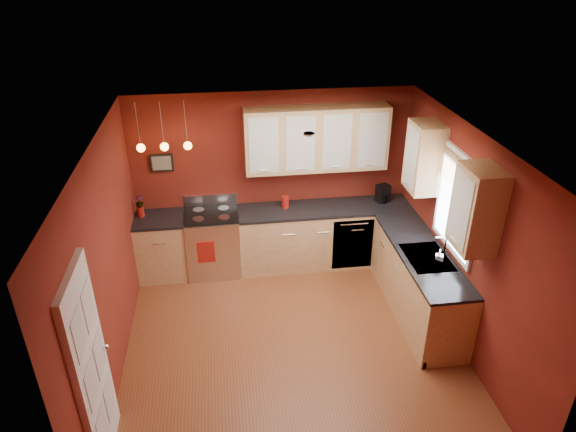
{
  "coord_description": "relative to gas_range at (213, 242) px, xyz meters",
  "views": [
    {
      "loc": [
        -0.72,
        -4.73,
        4.34
      ],
      "look_at": [
        0.07,
        1.0,
        1.26
      ],
      "focal_mm": 32.0,
      "sensor_mm": 36.0,
      "label": 1
    }
  ],
  "objects": [
    {
      "name": "upper_cabinets_back",
      "position": [
        1.52,
        0.12,
        1.47
      ],
      "size": [
        2.0,
        0.35,
        0.9
      ],
      "primitive_type": "cube",
      "color": "tan",
      "rests_on": "wall_back"
    },
    {
      "name": "red_canister",
      "position": [
        1.07,
        0.07,
        0.55
      ],
      "size": [
        0.12,
        0.12,
        0.18
      ],
      "color": "maroon",
      "rests_on": "counter_back_right"
    },
    {
      "name": "sink",
      "position": [
        2.62,
        -1.5,
        0.43
      ],
      "size": [
        0.5,
        0.7,
        0.33
      ],
      "color": "gray",
      "rests_on": "counter_right"
    },
    {
      "name": "wall_right",
      "position": [
        2.92,
        -1.8,
        0.82
      ],
      "size": [
        0.02,
        4.2,
        2.6
      ],
      "primitive_type": "cube",
      "color": "maroon",
      "rests_on": "floor"
    },
    {
      "name": "wall_back",
      "position": [
        0.92,
        0.3,
        0.82
      ],
      "size": [
        4.0,
        0.02,
        2.6
      ],
      "primitive_type": "cube",
      "color": "maroon",
      "rests_on": "floor"
    },
    {
      "name": "door_left_wall",
      "position": [
        -1.05,
        -3.0,
        0.54
      ],
      "size": [
        0.12,
        0.82,
        2.05
      ],
      "color": "white",
      "rests_on": "floor"
    },
    {
      "name": "soap_pump",
      "position": [
        2.69,
        -1.68,
        0.56
      ],
      "size": [
        0.12,
        0.12,
        0.2
      ],
      "primitive_type": "imported",
      "rotation": [
        0.0,
        0.0,
        -0.39
      ],
      "color": "white",
      "rests_on": "counter_right"
    },
    {
      "name": "wall_picture",
      "position": [
        -0.63,
        0.28,
        1.17
      ],
      "size": [
        0.32,
        0.03,
        0.26
      ],
      "primitive_type": "cube",
      "color": "black",
      "rests_on": "wall_back"
    },
    {
      "name": "dish_towel",
      "position": [
        -0.1,
        -0.33,
        0.04
      ],
      "size": [
        0.25,
        0.02,
        0.33
      ],
      "primitive_type": "cube",
      "color": "maroon",
      "rests_on": "gas_range"
    },
    {
      "name": "counter_back_right",
      "position": [
        1.65,
        -0.0,
        0.44
      ],
      "size": [
        2.54,
        0.62,
        0.04
      ],
      "primitive_type": "cube",
      "color": "black",
      "rests_on": "base_cabinets_back_right"
    },
    {
      "name": "coffee_maker",
      "position": [
        2.54,
        0.07,
        0.58
      ],
      "size": [
        0.22,
        0.22,
        0.26
      ],
      "rotation": [
        0.0,
        0.0,
        0.33
      ],
      "color": "black",
      "rests_on": "counter_back_right"
    },
    {
      "name": "base_cabinets_back_left",
      "position": [
        -0.73,
        -0.0,
        -0.03
      ],
      "size": [
        0.7,
        0.6,
        0.9
      ],
      "primitive_type": "cube",
      "color": "tan",
      "rests_on": "floor"
    },
    {
      "name": "floor",
      "position": [
        0.92,
        -1.8,
        -0.48
      ],
      "size": [
        4.2,
        4.2,
        0.0
      ],
      "primitive_type": "plane",
      "color": "brown",
      "rests_on": "ground"
    },
    {
      "name": "ceiling",
      "position": [
        0.92,
        -1.8,
        2.12
      ],
      "size": [
        4.0,
        4.2,
        0.02
      ],
      "primitive_type": "cube",
      "color": "white",
      "rests_on": "wall_back"
    },
    {
      "name": "wall_left",
      "position": [
        -1.08,
        -1.8,
        0.82
      ],
      "size": [
        0.02,
        4.2,
        2.6
      ],
      "primitive_type": "cube",
      "color": "maroon",
      "rests_on": "floor"
    },
    {
      "name": "gas_range",
      "position": [
        0.0,
        0.0,
        0.0
      ],
      "size": [
        0.76,
        0.64,
        1.11
      ],
      "color": "silver",
      "rests_on": "floor"
    },
    {
      "name": "upper_cabinets_right",
      "position": [
        2.75,
        -1.48,
        1.47
      ],
      "size": [
        0.35,
        1.95,
        0.9
      ],
      "primitive_type": "cube",
      "color": "tan",
      "rests_on": "wall_right"
    },
    {
      "name": "base_cabinets_back_right",
      "position": [
        1.65,
        -0.0,
        -0.03
      ],
      "size": [
        2.54,
        0.6,
        0.9
      ],
      "primitive_type": "cube",
      "color": "tan",
      "rests_on": "floor"
    },
    {
      "name": "dishwasher_front",
      "position": [
        2.02,
        -0.29,
        -0.03
      ],
      "size": [
        0.6,
        0.02,
        0.8
      ],
      "primitive_type": "cube",
      "color": "silver",
      "rests_on": "base_cabinets_back_right"
    },
    {
      "name": "base_cabinets_right",
      "position": [
        2.62,
        -1.35,
        -0.03
      ],
      "size": [
        0.6,
        2.1,
        0.9
      ],
      "primitive_type": "cube",
      "color": "tan",
      "rests_on": "floor"
    },
    {
      "name": "flowers",
      "position": [
        -0.98,
        0.08,
        0.68
      ],
      "size": [
        0.13,
        0.13,
        0.18
      ],
      "primitive_type": "imported",
      "rotation": [
        0.0,
        0.0,
        -0.32
      ],
      "color": "maroon",
      "rests_on": "red_vase"
    },
    {
      "name": "wall_front",
      "position": [
        0.92,
        -3.9,
        0.82
      ],
      "size": [
        4.0,
        0.02,
        2.6
      ],
      "primitive_type": "cube",
      "color": "maroon",
      "rests_on": "floor"
    },
    {
      "name": "counter_right",
      "position": [
        2.62,
        -1.35,
        0.44
      ],
      "size": [
        0.62,
        2.1,
        0.04
      ],
      "primitive_type": "cube",
      "color": "black",
      "rests_on": "base_cabinets_right"
    },
    {
      "name": "red_vase",
      "position": [
        -0.98,
        0.08,
        0.53
      ],
      "size": [
        0.09,
        0.09,
        0.15
      ],
      "primitive_type": "cylinder",
      "color": "maroon",
      "rests_on": "counter_back_left"
    },
    {
      "name": "window",
      "position": [
        2.89,
        -1.5,
        1.21
      ],
      "size": [
        0.06,
        1.02,
        1.22
      ],
      "color": "white",
      "rests_on": "wall_right"
    },
    {
      "name": "counter_back_left",
      "position": [
        -0.73,
        -0.0,
        0.44
      ],
      "size": [
        0.7,
        0.62,
        0.04
      ],
      "primitive_type": "cube",
      "color": "black",
      "rests_on": "base_cabinets_back_left"
    },
    {
      "name": "pendant_lights",
      "position": [
        -0.53,
        -0.05,
        1.53
      ],
      "size": [
        0.71,
        0.11,
        0.66
      ],
      "color": "gray",
      "rests_on": "ceiling"
    }
  ]
}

